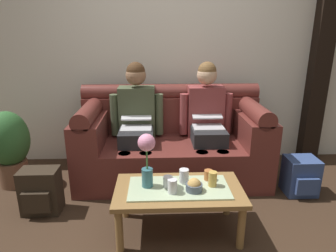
% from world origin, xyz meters
% --- Properties ---
extents(ground_plane, '(14.00, 14.00, 0.00)m').
position_xyz_m(ground_plane, '(0.00, 0.00, 0.00)').
color(ground_plane, '#382619').
extents(back_wall_patterned, '(6.00, 0.12, 2.90)m').
position_xyz_m(back_wall_patterned, '(0.00, 1.70, 1.45)').
color(back_wall_patterned, silver).
rests_on(back_wall_patterned, ground_plane).
extents(timber_pillar, '(0.20, 0.20, 2.90)m').
position_xyz_m(timber_pillar, '(1.72, 1.58, 1.45)').
color(timber_pillar, black).
rests_on(timber_pillar, ground_plane).
extents(couch, '(1.94, 0.88, 0.96)m').
position_xyz_m(couch, '(0.00, 1.17, 0.38)').
color(couch, maroon).
rests_on(couch, ground_plane).
extents(person_left, '(0.56, 0.67, 1.22)m').
position_xyz_m(person_left, '(-0.37, 1.17, 0.66)').
color(person_left, '#232326').
rests_on(person_left, ground_plane).
extents(person_right, '(0.56, 0.67, 1.22)m').
position_xyz_m(person_right, '(0.37, 1.17, 0.66)').
color(person_right, '#232326').
rests_on(person_right, ground_plane).
extents(coffee_table, '(0.97, 0.53, 0.39)m').
position_xyz_m(coffee_table, '(0.00, 0.18, 0.33)').
color(coffee_table, olive).
rests_on(coffee_table, ground_plane).
extents(flower_vase, '(0.13, 0.13, 0.42)m').
position_xyz_m(flower_vase, '(-0.24, 0.21, 0.65)').
color(flower_vase, '#336672').
rests_on(flower_vase, coffee_table).
extents(snack_bowl, '(0.12, 0.12, 0.10)m').
position_xyz_m(snack_bowl, '(0.11, 0.12, 0.43)').
color(snack_bowl, '#4C5666').
rests_on(snack_bowl, coffee_table).
extents(cup_near_left, '(0.07, 0.07, 0.08)m').
position_xyz_m(cup_near_left, '(0.24, 0.29, 0.43)').
color(cup_near_left, '#B26633').
rests_on(cup_near_left, coffee_table).
extents(cup_near_right, '(0.07, 0.07, 0.11)m').
position_xyz_m(cup_near_right, '(0.05, 0.25, 0.44)').
color(cup_near_right, silver).
rests_on(cup_near_right, coffee_table).
extents(cup_far_center, '(0.07, 0.07, 0.08)m').
position_xyz_m(cup_far_center, '(-0.08, 0.19, 0.43)').
color(cup_far_center, silver).
rests_on(cup_far_center, coffee_table).
extents(cup_far_left, '(0.07, 0.07, 0.12)m').
position_xyz_m(cup_far_left, '(0.26, 0.19, 0.45)').
color(cup_far_left, gold).
rests_on(cup_far_left, coffee_table).
extents(cup_far_right, '(0.07, 0.07, 0.11)m').
position_xyz_m(cup_far_right, '(-0.05, 0.10, 0.44)').
color(cup_far_right, silver).
rests_on(cup_far_right, coffee_table).
extents(backpack_right, '(0.29, 0.30, 0.36)m').
position_xyz_m(backpack_right, '(1.23, 0.71, 0.18)').
color(backpack_right, '#33477A').
rests_on(backpack_right, ground_plane).
extents(backpack_left, '(0.32, 0.25, 0.40)m').
position_xyz_m(backpack_left, '(-1.17, 0.49, 0.20)').
color(backpack_left, '#2D2319').
rests_on(backpack_left, ground_plane).
extents(potted_plant, '(0.40, 0.40, 0.78)m').
position_xyz_m(potted_plant, '(-1.63, 1.01, 0.43)').
color(potted_plant, brown).
rests_on(potted_plant, ground_plane).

